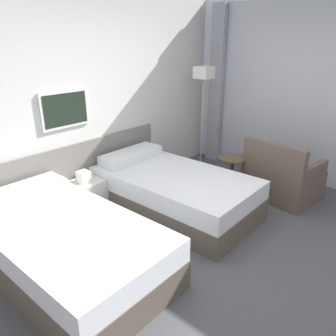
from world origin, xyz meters
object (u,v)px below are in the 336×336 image
object	(u,v)px
floor_lamp	(203,84)
side_table	(232,168)
bed_near_window	(173,191)
nightstand	(86,197)
bed_near_door	(66,246)
armchair	(282,179)

from	to	relation	value
floor_lamp	side_table	size ratio (longest dim) A/B	3.33
bed_near_window	nightstand	world-z (taller)	bed_near_window
bed_near_door	bed_near_window	xyz separation A→B (m)	(1.59, 0.00, 0.00)
nightstand	armchair	distance (m)	2.68
nightstand	floor_lamp	bearing A→B (deg)	-5.91
nightstand	floor_lamp	xyz separation A→B (m)	(2.19, -0.23, 1.20)
armchair	bed_near_door	bearing A→B (deg)	80.51
nightstand	side_table	distance (m)	2.10
nightstand	side_table	size ratio (longest dim) A/B	1.13
nightstand	bed_near_door	bearing A→B (deg)	-135.35
bed_near_door	armchair	xyz separation A→B (m)	(2.86, -0.91, 0.01)
bed_near_window	floor_lamp	xyz separation A→B (m)	(1.40, 0.56, 1.17)
bed_near_door	nightstand	xyz separation A→B (m)	(0.80, 0.79, -0.04)
armchair	floor_lamp	bearing A→B (deg)	3.24
bed_near_window	floor_lamp	distance (m)	1.91
floor_lamp	nightstand	bearing A→B (deg)	174.09
bed_near_window	armchair	bearing A→B (deg)	-35.70
nightstand	side_table	xyz separation A→B (m)	(1.81, -1.05, 0.13)
floor_lamp	armchair	bearing A→B (deg)	-94.97
bed_near_door	armchair	world-z (taller)	armchair
side_table	armchair	distance (m)	0.70
nightstand	armchair	xyz separation A→B (m)	(2.07, -1.70, 0.04)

